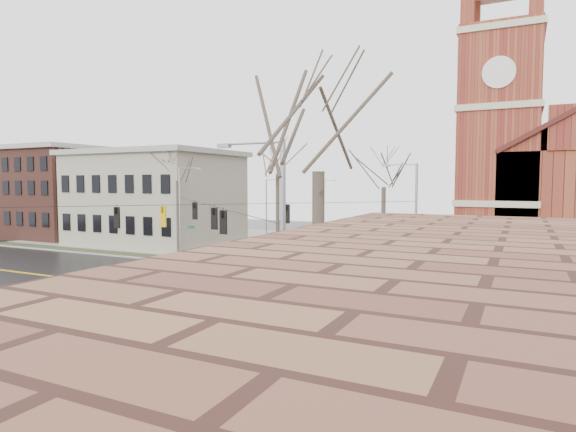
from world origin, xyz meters
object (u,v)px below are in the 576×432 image
at_px(signal_pole_ne, 414,217).
at_px(signal_pole_nw, 181,210).
at_px(parked_car_a, 430,282).
at_px(tree_nw_near, 278,168).
at_px(signal_pole_se, 278,260).
at_px(streetlight_north_a, 267,207).
at_px(cargo_van, 203,290).
at_px(tree_se, 319,153).
at_px(streetlight_north_b, 325,202).
at_px(tree_ne, 384,181).
at_px(parked_car_b, 519,291).
at_px(tree_nw_far, 177,176).

height_order(signal_pole_ne, signal_pole_nw, same).
relative_size(parked_car_a, tree_nw_near, 0.26).
bearing_deg(signal_pole_se, signal_pole_ne, 90.00).
relative_size(streetlight_north_a, cargo_van, 1.44).
distance_m(signal_pole_nw, streetlight_north_a, 16.52).
relative_size(tree_nw_near, tree_se, 1.06).
distance_m(streetlight_north_b, cargo_van, 52.83).
height_order(parked_car_a, tree_nw_near, tree_nw_near).
xyz_separation_m(streetlight_north_b, tree_nw_near, (9.15, -34.78, 4.52)).
relative_size(cargo_van, parked_car_a, 1.72).
bearing_deg(tree_nw_near, tree_se, -60.42).
bearing_deg(tree_ne, signal_pole_nw, -176.48).
relative_size(signal_pole_se, streetlight_north_a, 1.12).
xyz_separation_m(cargo_van, tree_nw_near, (-3.50, 16.41, 7.75)).
bearing_deg(streetlight_north_a, streetlight_north_b, 90.00).
xyz_separation_m(signal_pole_ne, tree_se, (2.33, -24.98, 3.55)).
relative_size(parked_car_b, tree_nw_near, 0.30).
relative_size(signal_pole_ne, parked_car_b, 2.45).
xyz_separation_m(signal_pole_nw, tree_nw_far, (-1.57, 1.42, 3.40)).
xyz_separation_m(signal_pole_ne, signal_pole_se, (0.00, -23.00, 0.00)).
height_order(signal_pole_nw, parked_car_b, signal_pole_nw).
bearing_deg(signal_pole_nw, tree_nw_near, 9.92).
xyz_separation_m(streetlight_north_a, streetlight_north_b, (0.00, 20.00, 0.00)).
bearing_deg(signal_pole_ne, tree_nw_near, 172.38).
distance_m(signal_pole_se, tree_ne, 24.54).
distance_m(signal_pole_nw, streetlight_north_b, 36.51).
distance_m(signal_pole_nw, parked_car_b, 30.73).
height_order(streetlight_north_a, cargo_van, streetlight_north_a).
bearing_deg(streetlight_north_a, cargo_van, -67.93).
distance_m(signal_pole_ne, tree_ne, 4.10).
bearing_deg(tree_nw_far, streetlight_north_b, 86.34).
bearing_deg(streetlight_north_a, tree_ne, -38.43).
relative_size(signal_pole_nw, tree_nw_far, 0.78).
height_order(tree_nw_far, tree_nw_near, tree_nw_near).
relative_size(signal_pole_se, tree_nw_near, 0.72).
relative_size(streetlight_north_a, tree_ne, 0.75).
distance_m(signal_pole_ne, cargo_van, 17.80).
height_order(signal_pole_se, cargo_van, signal_pole_se).
bearing_deg(parked_car_a, signal_pole_se, 155.69).
height_order(signal_pole_nw, tree_nw_near, tree_nw_near).
distance_m(cargo_van, parked_car_a, 16.34).
bearing_deg(signal_pole_ne, tree_ne, 155.79).
bearing_deg(signal_pole_ne, parked_car_a, -56.92).
xyz_separation_m(signal_pole_ne, parked_car_b, (7.59, -3.40, -4.34)).
bearing_deg(parked_car_a, signal_pole_nw, 64.32).
height_order(parked_car_b, tree_ne, tree_ne).
relative_size(signal_pole_nw, tree_se, 0.77).
xyz_separation_m(parked_car_b, tree_ne, (-10.31, 4.62, 7.16)).
bearing_deg(cargo_van, parked_car_b, 32.33).
bearing_deg(cargo_van, tree_nw_near, 100.64).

